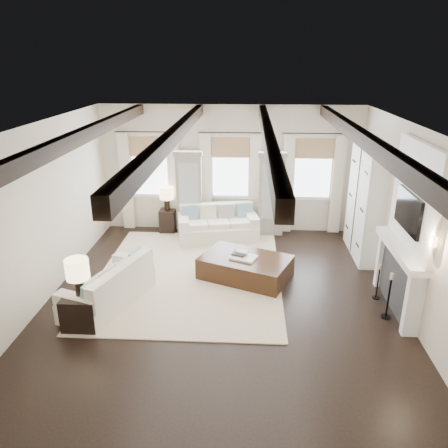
# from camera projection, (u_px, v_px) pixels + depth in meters

# --- Properties ---
(ground) EXTENTS (7.50, 7.50, 0.00)m
(ground) POSITION_uv_depth(u_px,v_px,m) (221.00, 302.00, 8.08)
(ground) COLOR black
(ground) RESTS_ON ground
(room_shell) EXTENTS (6.54, 7.54, 3.22)m
(room_shell) POSITION_uv_depth(u_px,v_px,m) (264.00, 191.00, 8.20)
(room_shell) COLOR beige
(room_shell) RESTS_ON ground
(area_rug) EXTENTS (3.73, 4.56, 0.02)m
(area_rug) POSITION_uv_depth(u_px,v_px,m) (189.00, 275.00, 9.09)
(area_rug) COLOR beige
(area_rug) RESTS_ON ground
(sofa_back) EXTENTS (2.07, 1.22, 0.83)m
(sofa_back) POSITION_uv_depth(u_px,v_px,m) (218.00, 225.00, 10.88)
(sofa_back) COLOR white
(sofa_back) RESTS_ON ground
(sofa_left) EXTENTS (1.42, 2.06, 0.81)m
(sofa_left) POSITION_uv_depth(u_px,v_px,m) (111.00, 288.00, 7.93)
(sofa_left) COLOR white
(sofa_left) RESTS_ON ground
(ottoman) EXTENTS (2.03, 1.68, 0.46)m
(ottoman) POSITION_uv_depth(u_px,v_px,m) (245.00, 268.00, 8.92)
(ottoman) COLOR black
(ottoman) RESTS_ON ground
(tray) EXTENTS (0.61, 0.54, 0.04)m
(tray) POSITION_uv_depth(u_px,v_px,m) (244.00, 257.00, 8.79)
(tray) COLOR white
(tray) RESTS_ON ottoman
(book_lower) EXTENTS (0.32, 0.29, 0.04)m
(book_lower) POSITION_uv_depth(u_px,v_px,m) (239.00, 254.00, 8.85)
(book_lower) COLOR #262628
(book_lower) RESTS_ON tray
(book_upper) EXTENTS (0.27, 0.24, 0.03)m
(book_upper) POSITION_uv_depth(u_px,v_px,m) (242.00, 252.00, 8.87)
(book_upper) COLOR beige
(book_upper) RESTS_ON book_lower
(side_table_front) EXTENTS (0.58, 0.58, 0.58)m
(side_table_front) POSITION_uv_depth(u_px,v_px,m) (83.00, 311.00, 7.28)
(side_table_front) COLOR black
(side_table_front) RESTS_ON ground
(lamp_front) EXTENTS (0.38, 0.38, 0.65)m
(lamp_front) POSITION_uv_depth(u_px,v_px,m) (77.00, 271.00, 7.02)
(lamp_front) COLOR black
(lamp_front) RESTS_ON side_table_front
(side_table_back) EXTENTS (0.40, 0.40, 0.59)m
(side_table_back) POSITION_uv_depth(u_px,v_px,m) (168.00, 221.00, 11.29)
(side_table_back) COLOR black
(side_table_back) RESTS_ON ground
(lamp_back) EXTENTS (0.36, 0.36, 0.61)m
(lamp_back) POSITION_uv_depth(u_px,v_px,m) (167.00, 194.00, 11.03)
(lamp_back) COLOR black
(lamp_back) RESTS_ON side_table_back
(candlestick_near) EXTENTS (0.17, 0.17, 0.85)m
(candlestick_near) POSITION_uv_depth(u_px,v_px,m) (388.00, 299.00, 7.50)
(candlestick_near) COLOR black
(candlestick_near) RESTS_ON ground
(candlestick_far) EXTENTS (0.14, 0.14, 0.70)m
(candlestick_far) POSITION_uv_depth(u_px,v_px,m) (378.00, 284.00, 8.12)
(candlestick_far) COLOR black
(candlestick_far) RESTS_ON ground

